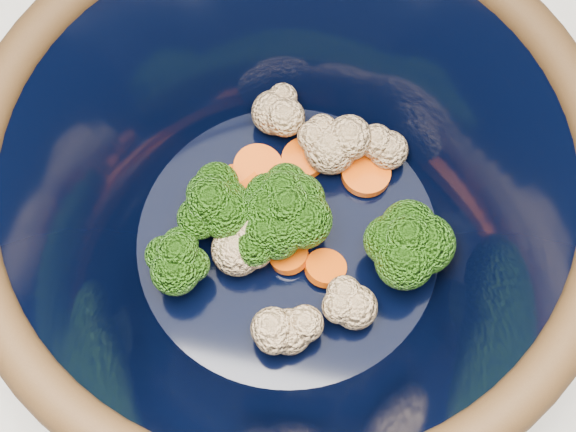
{
  "coord_description": "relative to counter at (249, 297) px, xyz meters",
  "views": [
    {
      "loc": [
        0.11,
        -0.29,
        1.4
      ],
      "look_at": [
        0.07,
        -0.11,
        0.97
      ],
      "focal_mm": 50.0,
      "sensor_mm": 36.0,
      "label": 1
    }
  ],
  "objects": [
    {
      "name": "ground",
      "position": [
        0.0,
        0.0,
        -0.45
      ],
      "size": [
        3.0,
        3.0,
        0.0
      ],
      "primitive_type": "plane",
      "color": "#9E7A54",
      "rests_on": "ground"
    },
    {
      "name": "counter",
      "position": [
        0.0,
        0.0,
        0.0
      ],
      "size": [
        1.2,
        1.2,
        0.9
      ],
      "primitive_type": "cube",
      "color": "beige",
      "rests_on": "ground"
    },
    {
      "name": "mixing_bowl",
      "position": [
        0.07,
        -0.11,
        0.53
      ],
      "size": [
        0.38,
        0.38,
        0.15
      ],
      "rotation": [
        0.0,
        0.0,
        -0.17
      ],
      "color": "black",
      "rests_on": "counter"
    },
    {
      "name": "vegetable_pile",
      "position": [
        0.07,
        -0.1,
        0.51
      ],
      "size": [
        0.17,
        0.17,
        0.06
      ],
      "color": "#608442",
      "rests_on": "mixing_bowl"
    }
  ]
}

